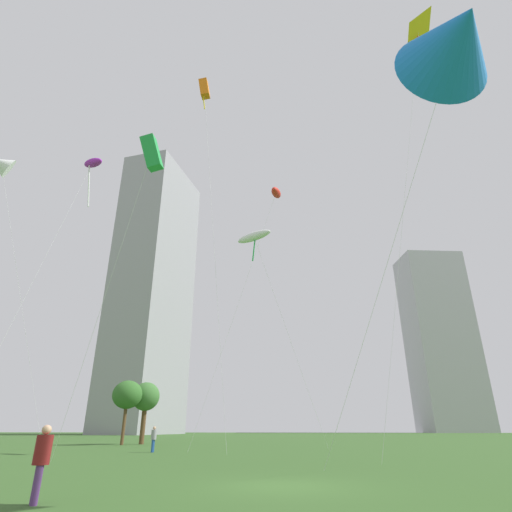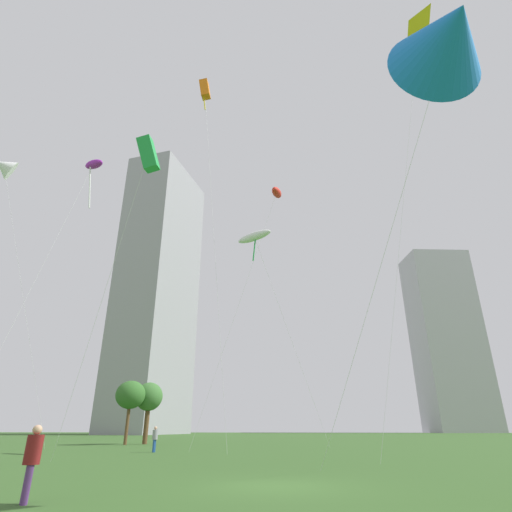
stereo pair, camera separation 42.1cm
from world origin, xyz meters
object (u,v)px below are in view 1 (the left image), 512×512
at_px(kite_flying_5, 93,164).
at_px(kite_flying_7, 455,41).
at_px(person_standing_2, 42,457).
at_px(distant_highrise_1, 440,338).
at_px(kite_flying_3, 204,89).
at_px(person_standing_0, 154,437).
at_px(kite_flying_0, 2,164).
at_px(kite_flying_4, 418,34).
at_px(kite_flying_8, 276,193).
at_px(park_tree_0, 146,397).
at_px(kite_flying_1, 254,237).
at_px(distant_highrise_0, 153,289).
at_px(kite_flying_6, 152,154).
at_px(park_tree_1, 127,395).

xyz_separation_m(kite_flying_5, kite_flying_7, (21.02, -15.81, -8.22)).
bearing_deg(person_standing_2, distant_highrise_1, -59.97).
bearing_deg(kite_flying_3, kite_flying_7, -55.45).
height_order(person_standing_0, person_standing_2, person_standing_0).
height_order(kite_flying_0, distant_highrise_1, distant_highrise_1).
relative_size(person_standing_2, kite_flying_4, 0.06).
relative_size(kite_flying_3, kite_flying_8, 1.55).
bearing_deg(person_standing_2, park_tree_0, -21.50).
bearing_deg(kite_flying_0, park_tree_0, 64.73).
distance_m(kite_flying_1, distant_highrise_1, 136.69).
relative_size(kite_flying_5, distant_highrise_0, 0.28).
relative_size(kite_flying_1, kite_flying_7, 1.12).
bearing_deg(kite_flying_1, kite_flying_7, -66.17).
height_order(kite_flying_7, distant_highrise_1, distant_highrise_1).
bearing_deg(distant_highrise_1, kite_flying_7, -116.57).
bearing_deg(kite_flying_0, person_standing_2, -41.97).
distance_m(kite_flying_3, distant_highrise_1, 137.66).
xyz_separation_m(kite_flying_8, distant_highrise_1, (52.05, 123.24, 11.04)).
bearing_deg(park_tree_0, kite_flying_4, -40.45).
distance_m(kite_flying_6, distant_highrise_0, 103.95).
bearing_deg(kite_flying_3, kite_flying_4, -20.50).
bearing_deg(park_tree_1, kite_flying_1, -43.45).
height_order(kite_flying_4, kite_flying_6, kite_flying_4).
distance_m(person_standing_0, park_tree_0, 16.14).
bearing_deg(kite_flying_4, person_standing_0, 158.31).
distance_m(kite_flying_0, kite_flying_3, 19.23).
distance_m(kite_flying_4, kite_flying_5, 26.60).
distance_m(kite_flying_4, distant_highrise_1, 137.44).
xyz_separation_m(park_tree_1, distant_highrise_1, (68.54, 110.70, 26.58)).
relative_size(kite_flying_4, distant_highrise_0, 0.38).
height_order(kite_flying_3, kite_flying_7, kite_flying_3).
distance_m(kite_flying_5, kite_flying_8, 15.10).
distance_m(kite_flying_1, kite_flying_5, 14.10).
relative_size(person_standing_0, park_tree_1, 0.27).
xyz_separation_m(person_standing_2, kite_flying_1, (2.78, 19.03, 14.52)).
bearing_deg(kite_flying_3, distant_highrise_0, 112.70).
height_order(kite_flying_3, distant_highrise_0, distant_highrise_0).
relative_size(kite_flying_4, kite_flying_6, 2.07).
relative_size(kite_flying_1, distant_highrise_0, 0.21).
xyz_separation_m(kite_flying_3, kite_flying_6, (1.56, -13.99, -18.00)).
relative_size(kite_flying_1, kite_flying_4, 0.54).
distance_m(kite_flying_0, distant_highrise_1, 147.68).
xyz_separation_m(kite_flying_0, kite_flying_5, (9.30, -1.49, -1.73)).
bearing_deg(kite_flying_1, distant_highrise_1, 66.65).
height_order(kite_flying_6, distant_highrise_1, distant_highrise_1).
height_order(kite_flying_1, kite_flying_3, kite_flying_3).
bearing_deg(kite_flying_0, park_tree_1, 65.77).
bearing_deg(kite_flying_3, kite_flying_1, -1.08).
relative_size(kite_flying_3, kite_flying_5, 1.50).
xyz_separation_m(park_tree_0, distant_highrise_1, (67.27, 108.74, 26.70)).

